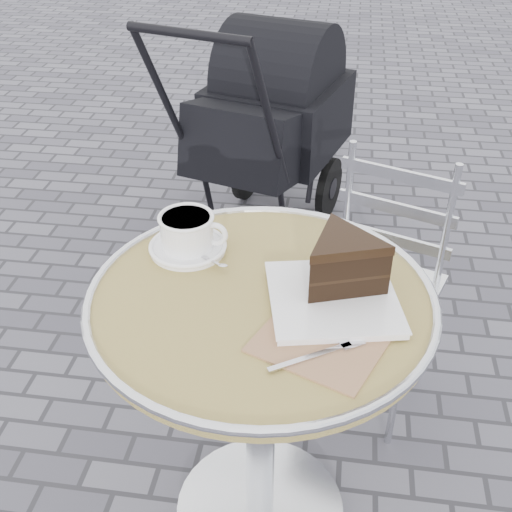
# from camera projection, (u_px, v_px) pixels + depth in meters

# --- Properties ---
(ground) EXTENTS (80.00, 80.00, 0.00)m
(ground) POSITION_uv_depth(u_px,v_px,m) (260.00, 512.00, 1.71)
(ground) COLOR #5C5C65
(ground) RESTS_ON ground
(cafe_table) EXTENTS (0.72, 0.72, 0.74)m
(cafe_table) POSITION_uv_depth(u_px,v_px,m) (261.00, 355.00, 1.40)
(cafe_table) COLOR silver
(cafe_table) RESTS_ON ground
(cappuccino_set) EXTENTS (0.18, 0.17, 0.09)m
(cappuccino_set) POSITION_uv_depth(u_px,v_px,m) (188.00, 235.00, 1.42)
(cappuccino_set) COLOR white
(cappuccino_set) RESTS_ON cafe_table
(cake_plate_set) EXTENTS (0.30, 0.40, 0.13)m
(cake_plate_set) POSITION_uv_depth(u_px,v_px,m) (341.00, 271.00, 1.27)
(cake_plate_set) COLOR #9C6F55
(cake_plate_set) RESTS_ON cafe_table
(bistro_chair) EXTENTS (0.45, 0.45, 0.78)m
(bistro_chair) POSITION_uv_depth(u_px,v_px,m) (384.00, 255.00, 1.87)
(bistro_chair) COLOR silver
(bistro_chair) RESTS_ON ground
(baby_stroller) EXTENTS (0.70, 1.07, 1.03)m
(baby_stroller) POSITION_uv_depth(u_px,v_px,m) (268.00, 133.00, 2.65)
(baby_stroller) COLOR black
(baby_stroller) RESTS_ON ground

